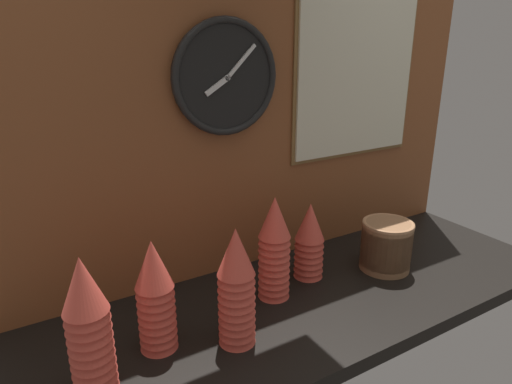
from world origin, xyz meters
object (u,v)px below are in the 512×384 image
cup_stack_center (274,248)px  cup_stack_center_left (236,287)px  cup_stack_center_right (309,241)px  cup_stack_left (155,296)px  bowl_stack_right (386,244)px  cup_stack_far_left (89,330)px  menu_board (357,76)px  wall_clock (226,78)px

cup_stack_center → cup_stack_center_left: 0.22m
cup_stack_center_right → cup_stack_left: (-0.50, -0.08, 0.02)m
cup_stack_center_left → bowl_stack_right: 0.58m
cup_stack_far_left → bowl_stack_right: cup_stack_far_left is taller
cup_stack_far_left → menu_board: 1.08m
menu_board → wall_clock: bearing=-178.9°
menu_board → bowl_stack_right: bearing=-103.6°
cup_stack_center_left → menu_board: 0.82m
cup_stack_center_left → wall_clock: 0.55m
cup_stack_left → cup_stack_center_right: bearing=9.5°
cup_stack_center_left → cup_stack_far_left: bearing=-179.1°
cup_stack_center → cup_stack_left: 0.35m
cup_stack_center_right → cup_stack_far_left: 0.68m
cup_stack_center_right → cup_stack_center: bearing=-165.4°
cup_stack_far_left → cup_stack_center_left: bearing=0.9°
cup_stack_center → cup_stack_center_right: 0.16m
cup_stack_center → cup_stack_center_left: size_ratio=1.00×
cup_stack_center → menu_board: 0.64m
wall_clock → cup_stack_far_left: bearing=-146.2°
cup_stack_center_right → cup_stack_far_left: size_ratio=0.74×
bowl_stack_right → menu_board: 0.54m
cup_stack_far_left → cup_stack_left: bearing=27.4°
bowl_stack_right → cup_stack_center_left: bearing=-172.1°
cup_stack_center_right → bowl_stack_right: bearing=-19.4°
cup_stack_center_left → wall_clock: (0.15, 0.31, 0.44)m
cup_stack_far_left → cup_stack_left: size_ratio=1.15×
cup_stack_center → bowl_stack_right: (0.38, -0.04, -0.07)m
cup_stack_center_right → menu_board: (0.29, 0.16, 0.45)m
cup_stack_center → bowl_stack_right: size_ratio=1.88×
cup_stack_center_right → wall_clock: 0.52m
cup_stack_center_right → cup_stack_left: cup_stack_left is taller
cup_stack_center → cup_stack_left: cup_stack_center is taller
cup_stack_center_left → bowl_stack_right: bearing=7.9°
cup_stack_far_left → wall_clock: bearing=33.8°
cup_stack_center → cup_stack_left: size_ratio=1.07×
cup_stack_far_left → bowl_stack_right: 0.90m
cup_stack_center → cup_stack_left: (-0.35, -0.04, -0.01)m
cup_stack_center_right → cup_stack_left: size_ratio=0.85×
cup_stack_center_right → menu_board: menu_board is taller
cup_stack_left → bowl_stack_right: 0.73m
cup_stack_center_left → cup_stack_left: size_ratio=1.07×
menu_board → cup_stack_left: bearing=-162.9°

